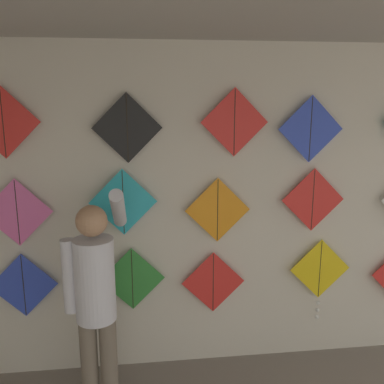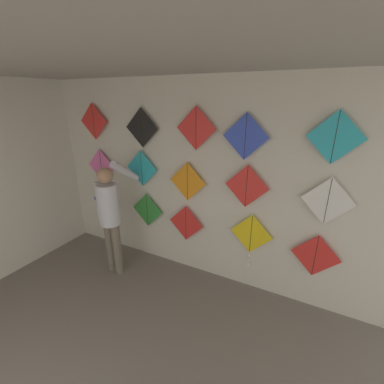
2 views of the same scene
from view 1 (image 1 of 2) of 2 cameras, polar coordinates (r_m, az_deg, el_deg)
back_panel at (r=3.70m, az=3.93°, el=-2.58°), size 5.59×0.06×2.80m
shopkeeper at (r=3.21m, az=-12.72°, el=-13.16°), size 0.45×0.60×1.76m
kite_0 at (r=3.87m, az=-21.54°, el=-11.50°), size 0.55×0.01×0.55m
kite_1 at (r=3.74m, az=-7.97°, el=-11.42°), size 0.55×0.01×0.55m
kite_2 at (r=3.82m, az=2.84°, el=-11.92°), size 0.55×0.01×0.55m
kite_3 at (r=4.07m, az=16.65°, el=-10.32°), size 0.55×0.04×0.76m
kite_5 at (r=3.66m, az=-22.28°, el=-2.56°), size 0.55×0.01×0.55m
kite_6 at (r=3.52m, az=-9.17°, el=-1.35°), size 0.55×0.01×0.55m
kite_7 at (r=3.60m, az=3.43°, el=-2.43°), size 0.55×0.01×0.55m
kite_8 at (r=3.82m, az=15.82°, el=-1.01°), size 0.55×0.01×0.55m
kite_10 at (r=3.57m, az=-23.91°, el=8.50°), size 0.55×0.01×0.55m
kite_11 at (r=3.42m, az=-8.64°, el=8.44°), size 0.55×0.01×0.55m
kite_12 at (r=3.50m, az=5.68°, el=9.23°), size 0.55×0.01×0.55m
kite_13 at (r=3.70m, az=15.54°, el=8.08°), size 0.55×0.01×0.55m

